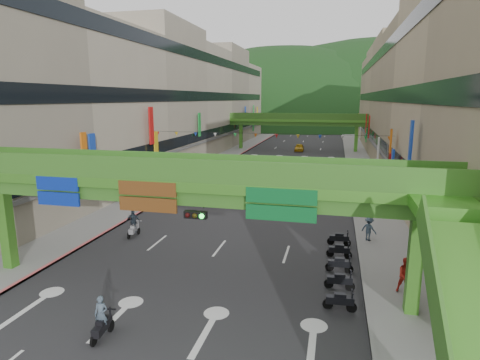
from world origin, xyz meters
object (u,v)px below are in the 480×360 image
overpass_near (198,197)px  car_silver (263,164)px  scooter_rider_near (102,320)px  car_yellow (299,148)px  scooter_rider_mid (268,176)px  pedestrian_red (406,278)px

overpass_near → car_silver: overpass_near is taller
overpass_near → scooter_rider_near: (-2.80, -4.38, -4.34)m
overpass_near → car_yellow: overpass_near is taller
car_silver → car_yellow: bearing=75.7°
car_silver → scooter_rider_mid: bearing=-81.9°
overpass_near → pedestrian_red: size_ratio=15.29×
scooter_rider_mid → pedestrian_red: size_ratio=1.06×
car_silver → car_yellow: car_silver is taller
car_yellow → scooter_rider_mid: bearing=-93.8°
scooter_rider_near → car_silver: (-0.76, 42.21, -0.10)m
car_yellow → scooter_rider_near: bearing=-94.5°
scooter_rider_near → pedestrian_red: (12.93, 7.00, 0.05)m
car_silver → overpass_near: bearing=-90.0°
scooter_rider_mid → pedestrian_red: bearing=-65.8°
car_silver → car_yellow: 20.96m
scooter_rider_near → car_yellow: scooter_rider_near is taller
scooter_rider_mid → car_silver: (-2.42, 10.14, -0.23)m
overpass_near → pedestrian_red: bearing=14.5°
scooter_rider_near → car_silver: size_ratio=0.41×
pedestrian_red → car_yellow: bearing=94.3°
scooter_rider_mid → car_yellow: scooter_rider_mid is taller
scooter_rider_near → pedestrian_red: bearing=28.4°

